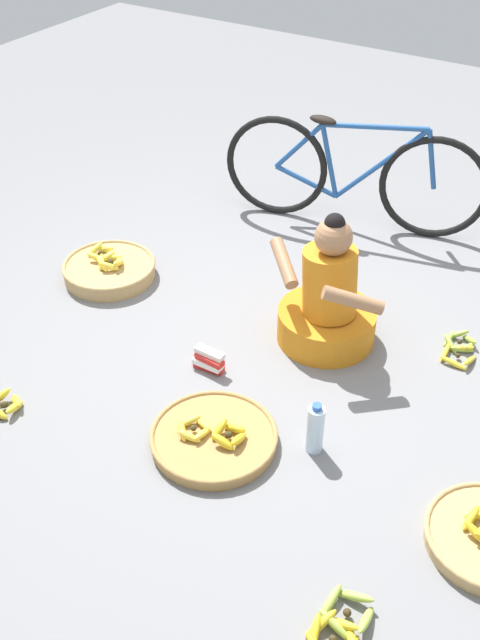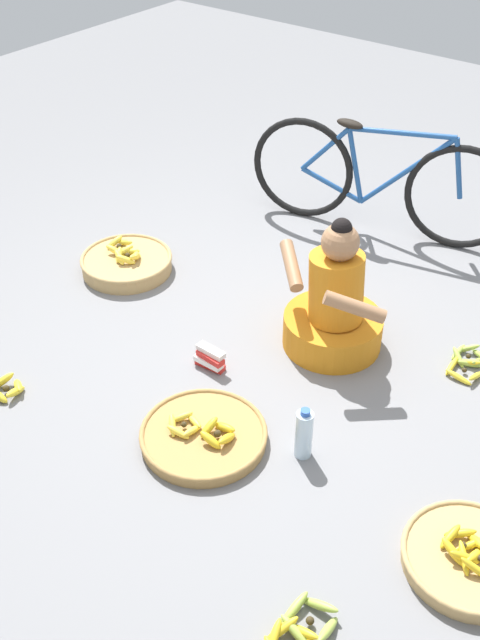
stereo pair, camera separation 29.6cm
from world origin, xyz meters
The scene contains 10 objects.
ground_plane centered at (0.00, 0.00, 0.00)m, with size 10.00×10.00×0.00m, color slate.
vendor_woman_front centered at (0.23, 0.30, 0.24)m, with size 0.73×0.54×0.76m.
bicycle_leaning centered at (-0.20, 1.49, 0.36)m, with size 1.66×0.45×0.73m.
banana_basket_mid_left centered at (1.39, -0.54, 0.04)m, with size 0.53×0.53×0.13m.
banana_basket_back_left centered at (-1.14, 0.15, 0.06)m, with size 0.55×0.55×0.16m.
banana_basket_front_center centered at (0.15, -0.66, 0.04)m, with size 0.59×0.59×0.13m.
loose_bananas_back_center centered at (0.87, 0.57, 0.03)m, with size 0.21×0.30×0.08m.
loose_bananas_near_bicycle centered at (1.04, -1.21, 0.03)m, with size 0.22×0.33×0.09m.
water_bottle centered at (0.55, -0.45, 0.13)m, with size 0.08×0.08×0.27m.
packet_carton_stack centered at (-0.16, -0.25, 0.06)m, with size 0.18×0.07×0.12m.
Camera 2 is at (1.79, -2.52, 2.55)m, focal length 42.94 mm.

